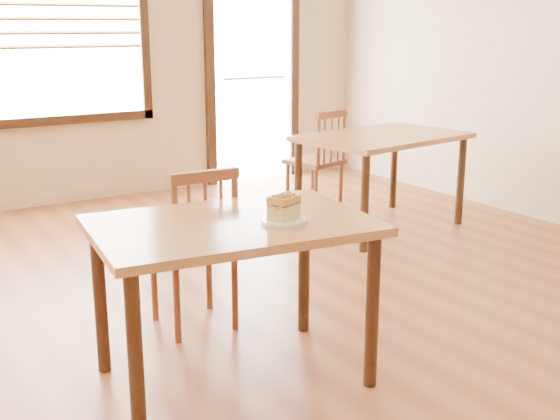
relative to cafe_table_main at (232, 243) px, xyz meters
name	(u,v)px	position (x,y,z in m)	size (l,w,h in m)	color
ground	(261,407)	(-0.03, -0.29, -0.65)	(8.00, 8.00, 0.00)	brown
entry_door	(253,63)	(2.27, 3.68, 0.54)	(1.08, 0.06, 2.29)	white
cafe_table_main	(232,243)	(0.00, 0.00, 0.00)	(1.28, 0.94, 0.75)	#B67646
cafe_chair_main	(195,247)	(0.10, 0.60, -0.20)	(0.42, 0.42, 0.89)	brown
cafe_table_second	(382,146)	(2.19, 1.56, 0.01)	(1.37, 1.01, 0.75)	#B67646
cafe_chair_second	(318,160)	(2.06, 2.24, -0.20)	(0.49, 0.49, 0.89)	brown
plate	(284,221)	(0.18, -0.14, 0.11)	(0.20, 0.20, 0.02)	white
cake_slice	(284,206)	(0.18, -0.14, 0.17)	(0.16, 0.13, 0.12)	#CCC073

